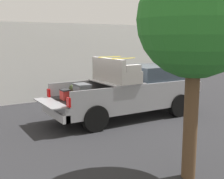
# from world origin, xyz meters

# --- Properties ---
(ground_plane) EXTENTS (40.00, 40.00, 0.00)m
(ground_plane) POSITION_xyz_m (0.00, 0.00, 0.00)
(ground_plane) COLOR #262628
(pickup_truck) EXTENTS (6.05, 2.06, 2.23)m
(pickup_truck) POSITION_xyz_m (0.36, -0.00, 0.97)
(pickup_truck) COLOR gray
(pickup_truck) RESTS_ON ground_plane
(building_facade) EXTENTS (10.12, 0.36, 3.58)m
(building_facade) POSITION_xyz_m (1.33, 4.52, 1.79)
(building_facade) COLOR white
(building_facade) RESTS_ON ground_plane
(tree_background) EXTENTS (2.28, 2.28, 4.38)m
(tree_background) POSITION_xyz_m (-1.52, -4.64, 3.21)
(tree_background) COLOR brown
(tree_background) RESTS_ON ground_plane
(trash_can) EXTENTS (0.60, 0.60, 0.98)m
(trash_can) POSITION_xyz_m (4.24, 3.14, 0.50)
(trash_can) COLOR #1E592D
(trash_can) RESTS_ON ground_plane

